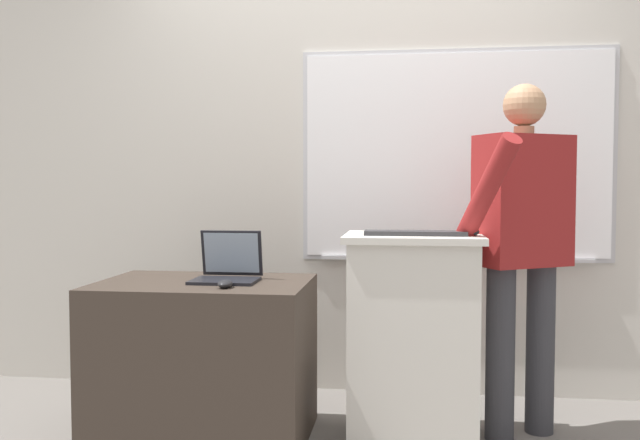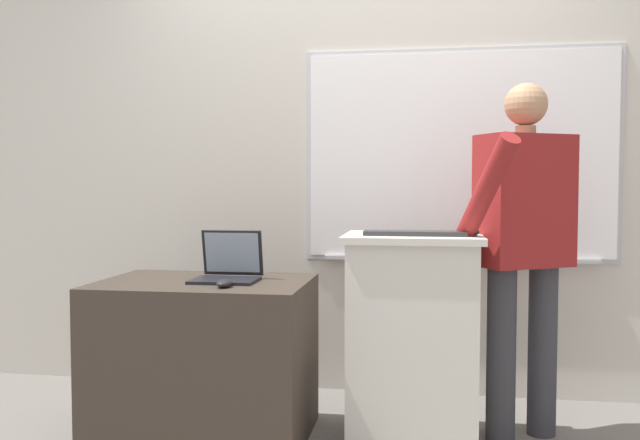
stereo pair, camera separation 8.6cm
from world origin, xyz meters
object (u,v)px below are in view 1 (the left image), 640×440
object	(u,v)px
wireless_keyboard	(415,233)
computer_mouse_by_keyboard	(472,232)
person_presenter	(523,236)
lectern_podium	(412,337)
computer_mouse_by_laptop	(225,284)
side_desk	(205,360)
laptop	(228,267)

from	to	relation	value
wireless_keyboard	computer_mouse_by_keyboard	xyz separation A→B (m)	(0.25, 0.01, 0.01)
person_presenter	computer_mouse_by_keyboard	xyz separation A→B (m)	(-0.24, -0.16, 0.03)
lectern_podium	computer_mouse_by_laptop	world-z (taller)	lectern_podium
computer_mouse_by_laptop	computer_mouse_by_keyboard	distance (m)	1.09
side_desk	computer_mouse_by_laptop	xyz separation A→B (m)	(0.15, -0.18, 0.38)
side_desk	computer_mouse_by_laptop	size ratio (longest dim) A/B	9.47
person_presenter	computer_mouse_by_keyboard	bearing A→B (deg)	-175.86
lectern_podium	person_presenter	xyz separation A→B (m)	(0.49, 0.12, 0.45)
person_presenter	side_desk	bearing A→B (deg)	158.35
laptop	computer_mouse_by_laptop	distance (m)	0.23
side_desk	person_presenter	size ratio (longest dim) A/B	0.59
person_presenter	wireless_keyboard	bearing A→B (deg)	169.89
side_desk	computer_mouse_by_keyboard	size ratio (longest dim) A/B	9.47
computer_mouse_by_keyboard	computer_mouse_by_laptop	bearing A→B (deg)	-167.82
laptop	lectern_podium	bearing A→B (deg)	3.41
laptop	computer_mouse_by_keyboard	distance (m)	1.10
laptop	wireless_keyboard	size ratio (longest dim) A/B	0.65
laptop	person_presenter	bearing A→B (deg)	7.12
lectern_podium	computer_mouse_by_laptop	bearing A→B (deg)	-161.10
computer_mouse_by_keyboard	laptop	bearing A→B (deg)	-179.75
lectern_podium	wireless_keyboard	distance (m)	0.48
side_desk	lectern_podium	bearing A→B (deg)	5.49
side_desk	person_presenter	xyz separation A→B (m)	(1.43, 0.21, 0.56)
person_presenter	wireless_keyboard	size ratio (longest dim) A/B	3.63
lectern_podium	computer_mouse_by_keyboard	xyz separation A→B (m)	(0.25, -0.05, 0.48)
wireless_keyboard	person_presenter	bearing A→B (deg)	19.74
person_presenter	lectern_podium	bearing A→B (deg)	163.41
lectern_podium	person_presenter	world-z (taller)	person_presenter
side_desk	laptop	xyz separation A→B (m)	(0.10, 0.04, 0.42)
wireless_keyboard	computer_mouse_by_laptop	bearing A→B (deg)	-165.08
laptop	computer_mouse_by_keyboard	world-z (taller)	computer_mouse_by_keyboard
side_desk	computer_mouse_by_laptop	distance (m)	0.44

